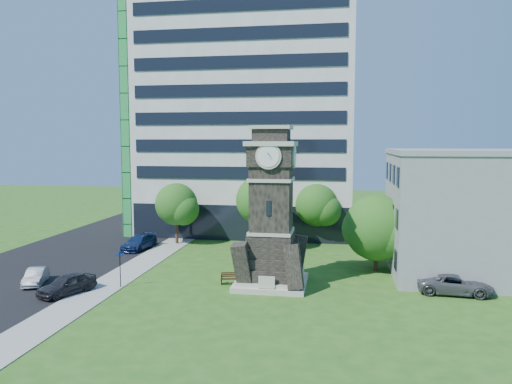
% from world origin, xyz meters
% --- Properties ---
extents(ground, '(160.00, 160.00, 0.00)m').
position_xyz_m(ground, '(0.00, 0.00, 0.00)').
color(ground, '#245418').
rests_on(ground, ground).
extents(sidewalk, '(3.00, 70.00, 0.06)m').
position_xyz_m(sidewalk, '(-9.50, 5.00, 0.03)').
color(sidewalk, gray).
rests_on(sidewalk, ground).
extents(street, '(14.00, 80.00, 0.02)m').
position_xyz_m(street, '(-18.00, 5.00, 0.01)').
color(street, black).
rests_on(street, ground).
extents(clock_tower, '(5.40, 5.40, 12.22)m').
position_xyz_m(clock_tower, '(3.00, 2.00, 5.28)').
color(clock_tower, '#B6AF9F').
rests_on(clock_tower, ground).
extents(office_tall, '(26.20, 15.11, 28.60)m').
position_xyz_m(office_tall, '(-3.20, 25.84, 14.22)').
color(office_tall, white).
rests_on(office_tall, ground).
extents(office_low, '(15.20, 12.20, 10.40)m').
position_xyz_m(office_low, '(19.97, 8.00, 5.21)').
color(office_low, gray).
rests_on(office_low, ground).
extents(car_street_south, '(3.38, 4.70, 1.49)m').
position_xyz_m(car_street_south, '(-11.33, -2.77, 0.74)').
color(car_street_south, '#222227').
rests_on(car_street_south, ground).
extents(car_street_mid, '(2.48, 3.95, 1.23)m').
position_xyz_m(car_street_mid, '(-15.09, -0.79, 0.61)').
color(car_street_mid, '#929399').
rests_on(car_street_mid, ground).
extents(car_street_north, '(2.73, 5.23, 1.45)m').
position_xyz_m(car_street_north, '(-12.16, 12.48, 0.72)').
color(car_street_north, '#12224F').
rests_on(car_street_north, ground).
extents(car_east_lot, '(5.49, 2.88, 1.47)m').
position_xyz_m(car_east_lot, '(16.50, 1.95, 0.74)').
color(car_east_lot, '#515156').
rests_on(car_east_lot, ground).
extents(park_bench, '(1.88, 0.50, 0.97)m').
position_xyz_m(park_bench, '(0.05, 1.62, 0.51)').
color(park_bench, black).
rests_on(park_bench, ground).
extents(street_sign, '(0.65, 0.07, 2.71)m').
position_xyz_m(street_sign, '(-8.20, -0.59, 1.70)').
color(street_sign, black).
rests_on(street_sign, ground).
extents(tree_nw, '(5.00, 4.54, 6.61)m').
position_xyz_m(tree_nw, '(-9.14, 15.77, 4.16)').
color(tree_nw, '#332114').
rests_on(tree_nw, ground).
extents(tree_nc, '(5.52, 5.01, 7.61)m').
position_xyz_m(tree_nc, '(0.24, 14.57, 4.90)').
color(tree_nc, '#332114').
rests_on(tree_nc, ground).
extents(tree_ne, '(5.13, 4.67, 6.53)m').
position_xyz_m(tree_ne, '(5.77, 18.72, 4.03)').
color(tree_ne, '#332114').
rests_on(tree_ne, ground).
extents(tree_east, '(6.19, 5.63, 6.56)m').
position_xyz_m(tree_east, '(11.38, 7.69, 3.60)').
color(tree_east, '#332114').
rests_on(tree_east, ground).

